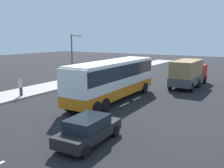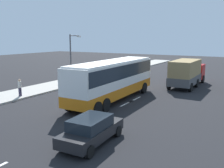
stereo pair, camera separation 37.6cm
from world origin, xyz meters
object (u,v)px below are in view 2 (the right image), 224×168
Objects in this scene: pedestrian_near_curb at (20,86)px; pedestrian_at_crossing at (76,74)px; coach_bus at (113,76)px; street_lamp at (72,55)px; cargo_truck at (187,72)px; car_black_sedan at (91,130)px.

pedestrian_near_curb is 9.15m from pedestrian_at_crossing.
coach_bus is 8.85m from street_lamp.
cargo_truck is 1.84× the size of car_black_sedan.
coach_bus is 7.14× the size of pedestrian_near_curb.
car_black_sedan is 2.66× the size of pedestrian_near_curb.
car_black_sedan is at bearing 168.67° from pedestrian_near_curb.
pedestrian_near_curb is at bearing 63.67° from car_black_sedan.
cargo_truck is at bearing -119.28° from pedestrian_near_curb.
pedestrian_near_curb is 0.28× the size of street_lamp.
cargo_truck is at bearing -62.09° from street_lamp.
cargo_truck reaches higher than car_black_sedan.
pedestrian_near_curb reaches higher than car_black_sedan.
street_lamp reaches higher than pedestrian_near_curb.
car_black_sedan is 2.56× the size of pedestrian_at_crossing.
pedestrian_near_curb is (-3.49, 8.18, -1.13)m from coach_bus.
cargo_truck is 18.95m from car_black_sedan.
pedestrian_at_crossing is (9.14, 0.53, 0.04)m from pedestrian_near_curb.
car_black_sedan is 0.75× the size of street_lamp.
pedestrian_near_curb is at bearing 112.20° from coach_bus.
car_black_sedan is at bearing 11.86° from pedestrian_at_crossing.
cargo_truck is at bearing 80.68° from pedestrian_at_crossing.
street_lamp is (-6.29, 11.86, 1.94)m from cargo_truck.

